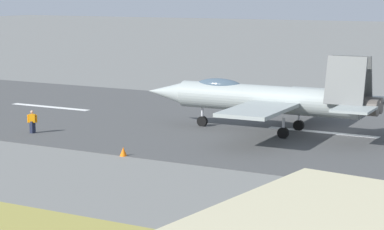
{
  "coord_description": "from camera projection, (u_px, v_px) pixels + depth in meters",
  "views": [
    {
      "loc": [
        -15.08,
        48.97,
        9.73
      ],
      "look_at": [
        6.35,
        9.36,
        2.2
      ],
      "focal_mm": 68.86,
      "sensor_mm": 36.0,
      "label": 1
    }
  ],
  "objects": [
    {
      "name": "fighter_jet",
      "position": [
        266.0,
        98.0,
        51.38
      ],
      "size": [
        17.66,
        14.85,
        5.63
      ],
      "color": "#949E9B",
      "rests_on": "ground"
    },
    {
      "name": "runway_strip",
      "position": [
        336.0,
        134.0,
        51.15
      ],
      "size": [
        240.0,
        26.0,
        0.02
      ],
      "color": "#454647",
      "rests_on": "ground"
    },
    {
      "name": "crew_person",
      "position": [
        32.0,
        122.0,
        51.25
      ],
      "size": [
        0.64,
        0.44,
        1.62
      ],
      "color": "#1E2338",
      "rests_on": "ground"
    },
    {
      "name": "marker_cone_mid",
      "position": [
        123.0,
        152.0,
        44.2
      ],
      "size": [
        0.44,
        0.44,
        0.55
      ],
      "primitive_type": "cone",
      "color": "orange",
      "rests_on": "ground"
    },
    {
      "name": "ground_plane",
      "position": [
        336.0,
        134.0,
        51.16
      ],
      "size": [
        400.0,
        400.0,
        0.0
      ],
      "primitive_type": "plane",
      "color": "slate"
    }
  ]
}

